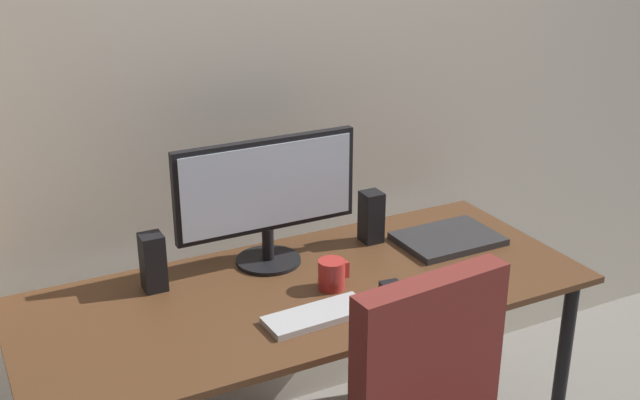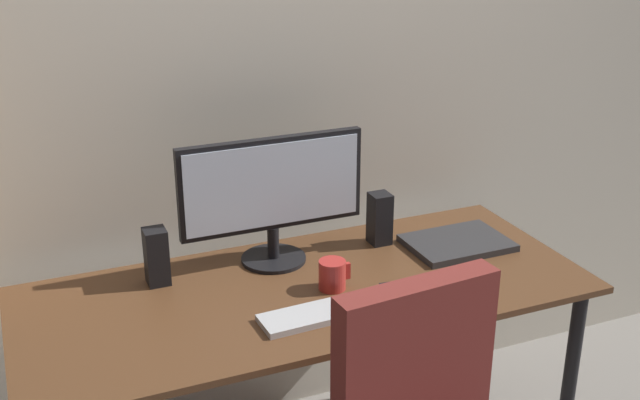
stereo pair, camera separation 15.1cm
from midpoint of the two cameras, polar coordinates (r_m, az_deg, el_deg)
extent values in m
cube|color=beige|center=(2.55, -3.74, 9.99)|extent=(6.40, 0.10, 2.60)
cube|color=#56351E|center=(2.29, 0.91, -6.60)|extent=(1.64, 0.69, 0.02)
cylinder|color=black|center=(2.65, 19.15, -12.94)|extent=(0.04, 0.04, 0.72)
cylinder|color=black|center=(3.02, 12.09, -7.61)|extent=(0.04, 0.04, 0.72)
cylinder|color=black|center=(2.44, -1.60, -4.29)|extent=(0.20, 0.20, 0.01)
cylinder|color=black|center=(2.42, -1.62, -3.10)|extent=(0.04, 0.04, 0.10)
cube|color=black|center=(2.34, -1.67, 1.17)|extent=(0.57, 0.03, 0.28)
cube|color=silver|center=(2.33, -1.53, 1.05)|extent=(0.54, 0.01, 0.25)
cube|color=#B7BABC|center=(2.13, 1.55, -8.37)|extent=(0.29, 0.12, 0.02)
cube|color=black|center=(2.23, 7.34, -6.83)|extent=(0.07, 0.10, 0.03)
cylinder|color=#B72D28|center=(2.26, 2.81, -5.47)|extent=(0.08, 0.08, 0.09)
cube|color=#B72D28|center=(2.28, 3.89, -5.15)|extent=(0.02, 0.01, 0.05)
cube|color=#2D2D30|center=(2.58, 11.57, -3.09)|extent=(0.32, 0.23, 0.02)
cube|color=black|center=(2.30, -9.92, -4.09)|extent=(0.06, 0.07, 0.17)
cube|color=black|center=(2.54, 6.05, -1.37)|extent=(0.06, 0.07, 0.17)
cube|color=maroon|center=(1.89, 9.13, -13.00)|extent=(0.40, 0.10, 0.52)
camera|label=1|loc=(0.08, -87.97, 0.81)|focal=44.22mm
camera|label=2|loc=(0.08, 92.03, -0.81)|focal=44.22mm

